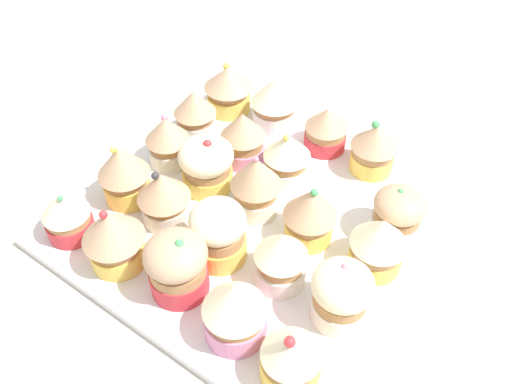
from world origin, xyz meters
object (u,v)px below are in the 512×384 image
(cupcake_8, at_px, (281,258))
(cupcake_11, at_px, (207,163))
(cupcake_16, at_px, (243,137))
(cupcake_15, at_px, (195,114))
(cupcake_1, at_px, (113,236))
(cupcake_10, at_px, (168,139))
(cupcake_17, at_px, (286,157))
(cupcake_9, at_px, (341,293))
(baking_tray, at_px, (256,213))
(cupcake_4, at_px, (291,356))
(cupcake_3, at_px, (235,310))
(cupcake_2, at_px, (180,266))
(cupcake_13, at_px, (311,212))
(cupcake_6, at_px, (164,196))
(cupcake_18, at_px, (398,213))
(cupcake_20, at_px, (275,101))
(cupcake_7, at_px, (218,232))
(cupcake_22, at_px, (374,147))
(cupcake_21, at_px, (326,128))
(cupcake_0, at_px, (66,214))
(cupcake_14, at_px, (379,243))
(cupcake_5, at_px, (124,172))
(cupcake_12, at_px, (256,188))
(cupcake_19, at_px, (228,88))

(cupcake_8, xyz_separation_m, cupcake_11, (-0.15, 0.07, -0.00))
(cupcake_8, distance_m, cupcake_16, 0.19)
(cupcake_15, bearing_deg, cupcake_1, -72.16)
(cupcake_10, height_order, cupcake_17, cupcake_17)
(cupcake_9, bearing_deg, cupcake_10, 165.54)
(baking_tray, bearing_deg, cupcake_4, -45.92)
(cupcake_3, relative_size, cupcake_15, 1.05)
(cupcake_16, bearing_deg, cupcake_2, -70.81)
(cupcake_2, relative_size, cupcake_13, 1.01)
(cupcake_6, bearing_deg, cupcake_4, -19.54)
(cupcake_11, bearing_deg, cupcake_3, -43.61)
(cupcake_4, height_order, cupcake_15, same)
(cupcake_3, bearing_deg, cupcake_17, 110.96)
(cupcake_18, relative_size, cupcake_20, 0.86)
(cupcake_17, bearing_deg, cupcake_7, -86.68)
(cupcake_20, bearing_deg, cupcake_16, -84.39)
(cupcake_3, bearing_deg, cupcake_11, 136.39)
(cupcake_15, bearing_deg, cupcake_7, -43.24)
(cupcake_15, distance_m, cupcake_22, 0.24)
(cupcake_15, height_order, cupcake_22, cupcake_15)
(cupcake_17, xyz_separation_m, cupcake_18, (0.15, -0.00, -0.00))
(cupcake_4, relative_size, cupcake_21, 1.15)
(cupcake_9, xyz_separation_m, cupcake_18, (-0.00, 0.13, -0.01))
(cupcake_20, bearing_deg, cupcake_13, -44.95)
(cupcake_0, xyz_separation_m, cupcake_20, (0.07, 0.30, 0.01))
(cupcake_10, xyz_separation_m, cupcake_22, (0.22, 0.14, -0.00))
(cupcake_0, relative_size, cupcake_22, 0.92)
(cupcake_3, xyz_separation_m, cupcake_7, (-0.07, 0.07, 0.00))
(cupcake_10, distance_m, cupcake_22, 0.26)
(cupcake_10, relative_size, cupcake_17, 0.97)
(cupcake_1, relative_size, cupcake_14, 1.12)
(cupcake_1, xyz_separation_m, cupcake_2, (0.08, 0.01, -0.00))
(cupcake_7, bearing_deg, cupcake_13, 50.84)
(cupcake_5, xyz_separation_m, cupcake_12, (0.14, 0.07, 0.00))
(cupcake_5, bearing_deg, cupcake_1, -51.12)
(cupcake_0, relative_size, cupcake_8, 0.92)
(cupcake_21, bearing_deg, cupcake_2, -90.83)
(cupcake_11, bearing_deg, cupcake_6, -93.25)
(cupcake_5, bearing_deg, cupcake_19, 92.57)
(cupcake_8, height_order, cupcake_10, same)
(cupcake_0, xyz_separation_m, cupcake_12, (0.15, 0.15, 0.01))
(cupcake_4, height_order, cupcake_20, cupcake_20)
(cupcake_6, bearing_deg, cupcake_2, -38.83)
(cupcake_12, height_order, cupcake_22, cupcake_12)
(cupcake_0, distance_m, cupcake_16, 0.23)
(cupcake_11, xyz_separation_m, cupcake_16, (0.01, 0.06, 0.00))
(cupcake_12, distance_m, cupcake_17, 0.07)
(cupcake_6, distance_m, cupcake_22, 0.26)
(cupcake_10, distance_m, cupcake_21, 0.20)
(baking_tray, relative_size, cupcake_10, 5.48)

